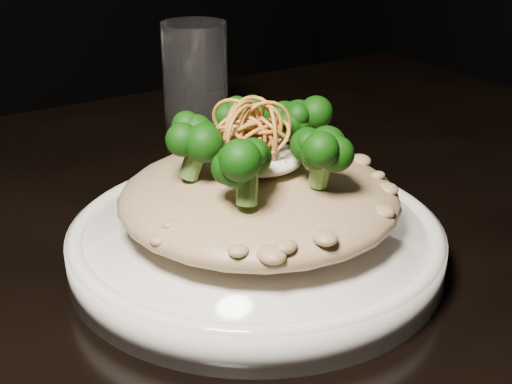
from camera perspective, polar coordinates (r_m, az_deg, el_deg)
table at (r=0.59m, az=-4.24°, el=-11.39°), size 1.10×0.80×0.75m
plate at (r=0.51m, az=-0.00°, el=-4.20°), size 0.27×0.27×0.03m
risotto at (r=0.50m, az=0.24°, el=-0.44°), size 0.20×0.20×0.04m
broccoli at (r=0.48m, az=0.13°, el=3.99°), size 0.12×0.12×0.04m
cheese at (r=0.49m, az=0.33°, el=2.75°), size 0.06×0.06×0.02m
shallots at (r=0.48m, az=-0.32°, el=5.19°), size 0.05×0.05×0.03m
drinking_glass at (r=0.76m, az=-4.88°, el=8.93°), size 0.09×0.09×0.12m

